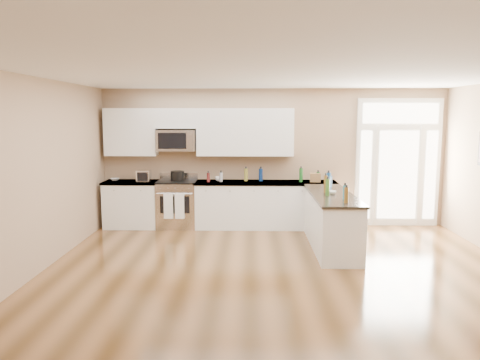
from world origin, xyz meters
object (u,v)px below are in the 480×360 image
at_px(peninsula_cabinet, 331,223).
at_px(toaster_oven, 144,176).
at_px(kitchen_range, 177,204).
at_px(stockpot, 177,176).

bearing_deg(peninsula_cabinet, toaster_oven, 158.39).
height_order(peninsula_cabinet, kitchen_range, kitchen_range).
height_order(peninsula_cabinet, toaster_oven, toaster_oven).
distance_m(kitchen_range, toaster_oven, 0.88).
xyz_separation_m(peninsula_cabinet, stockpot, (-2.85, 1.45, 0.62)).
bearing_deg(toaster_oven, peninsula_cabinet, -20.56).
xyz_separation_m(peninsula_cabinet, toaster_oven, (-3.53, 1.40, 0.62)).
distance_m(kitchen_range, stockpot, 0.58).
distance_m(peninsula_cabinet, toaster_oven, 3.84).
bearing_deg(kitchen_range, peninsula_cabinet, -26.78).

